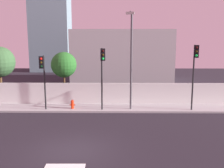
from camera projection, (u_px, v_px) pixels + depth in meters
The scene contains 10 objects.
ground_plane at pixel (71, 151), 12.93m from camera, with size 80.00×80.00×0.00m, color black.
sidewalk at pixel (88, 108), 21.01m from camera, with size 36.00×2.40×0.15m, color #A2A2A2.
perimeter_wall at pixel (89, 93), 22.12m from camera, with size 36.00×0.18×1.80m, color silver.
traffic_light_left at pixel (102, 66), 19.27m from camera, with size 0.37×1.17×4.84m.
traffic_light_center at pixel (195, 64), 18.97m from camera, with size 0.52×1.59×5.09m.
traffic_light_right at pixel (43, 71), 19.29m from camera, with size 0.36×1.30×4.27m.
street_lamp_curbside at pixel (131, 55), 19.58m from camera, with size 0.63×1.82×7.45m.
fire_hydrant at pixel (72, 104), 20.51m from camera, with size 0.44×0.26×0.72m.
roadside_tree_midleft at pixel (64, 65), 23.24m from camera, with size 2.33×2.33×4.56m.
low_building_distant at pixel (122, 56), 35.48m from camera, with size 13.60×6.00×7.02m, color #ADADAD.
Camera 1 is at (2.19, -12.16, 5.51)m, focal length 40.97 mm.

